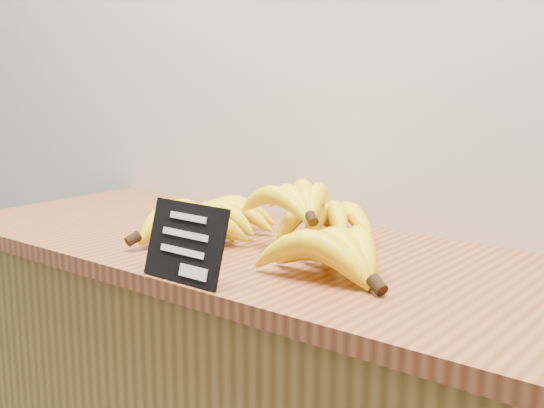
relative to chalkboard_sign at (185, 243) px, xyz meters
The scene contains 3 objects.
counter_top 0.25m from the chalkboard_sign, 86.98° to the left, with size 1.47×0.54×0.03m, color #98542F.
chalkboard_sign is the anchor object (origin of this frame).
banana_pile 0.23m from the chalkboard_sign, 93.93° to the left, with size 0.56×0.44×0.12m.
Camera 1 is at (0.65, 1.81, 1.24)m, focal length 45.00 mm.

